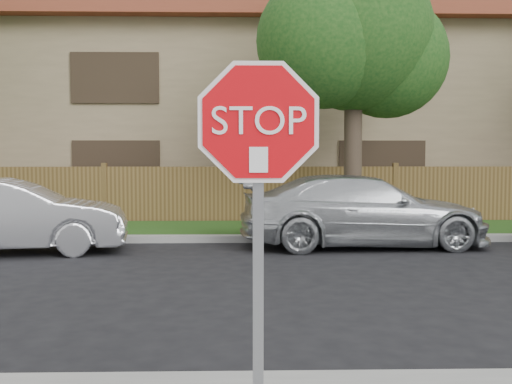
{
  "coord_description": "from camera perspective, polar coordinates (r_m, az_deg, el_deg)",
  "views": [
    {
      "loc": [
        -0.25,
        -5.03,
        1.97
      ],
      "look_at": [
        -0.15,
        -0.9,
        1.7
      ],
      "focal_mm": 42.0,
      "sensor_mm": 36.0,
      "label": 1
    }
  ],
  "objects": [
    {
      "name": "far_curb",
      "position": [
        13.32,
        -0.3,
        -4.45
      ],
      "size": [
        70.0,
        0.3,
        0.15
      ],
      "primitive_type": "cube",
      "color": "gray",
      "rests_on": "ground"
    },
    {
      "name": "ground",
      "position": [
        5.41,
        1.42,
        -17.63
      ],
      "size": [
        90.0,
        90.0,
        0.0
      ],
      "primitive_type": "plane",
      "color": "black",
      "rests_on": "ground"
    },
    {
      "name": "sedan_left",
      "position": [
        12.67,
        -22.35,
        -2.16
      ],
      "size": [
        4.63,
        2.21,
        1.47
      ],
      "primitive_type": "imported",
      "rotation": [
        0.0,
        0.0,
        1.72
      ],
      "color": "silver",
      "rests_on": "ground"
    },
    {
      "name": "grass_strip",
      "position": [
        14.95,
        -0.42,
        -3.61
      ],
      "size": [
        70.0,
        3.0,
        0.12
      ],
      "primitive_type": "cube",
      "color": "#1E4714",
      "rests_on": "ground"
    },
    {
      "name": "tree_mid",
      "position": [
        15.14,
        9.49,
        14.74
      ],
      "size": [
        4.8,
        3.9,
        7.35
      ],
      "color": "#382B21",
      "rests_on": "ground"
    },
    {
      "name": "stop_sign",
      "position": [
        3.55,
        0.22,
        1.48
      ],
      "size": [
        1.01,
        0.13,
        2.55
      ],
      "color": "gray",
      "rests_on": "sidewalk_near"
    },
    {
      "name": "fence",
      "position": [
        16.47,
        -0.51,
        -0.35
      ],
      "size": [
        70.0,
        0.12,
        1.6
      ],
      "primitive_type": "cube",
      "color": "#523A1D",
      "rests_on": "ground"
    },
    {
      "name": "apartment_building",
      "position": [
        22.09,
        -0.74,
        7.77
      ],
      "size": [
        35.2,
        9.2,
        7.2
      ],
      "color": "#8D7957",
      "rests_on": "ground"
    },
    {
      "name": "sedan_right",
      "position": [
        12.8,
        10.18,
        -1.78
      ],
      "size": [
        5.31,
        2.38,
        1.51
      ],
      "primitive_type": "imported",
      "rotation": [
        0.0,
        0.0,
        1.62
      ],
      "color": "silver",
      "rests_on": "ground"
    }
  ]
}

